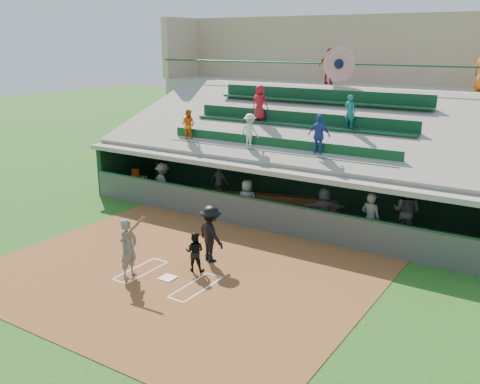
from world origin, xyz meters
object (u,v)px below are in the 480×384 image
Objects in this scene: home_plate at (168,278)px; batter_at_plate at (129,248)px; catcher at (195,252)px; white_table at (137,184)px; water_cooler at (136,173)px.

home_plate is 1.40m from batter_at_plate.
home_plate is 1.10m from catcher.
catcher reaches higher than home_plate.
home_plate is 0.56× the size of white_table.
water_cooler is (-0.02, -0.04, 0.51)m from white_table.
water_cooler reaches higher than white_table.
home_plate is at bearing 26.15° from batter_at_plate.
home_plate is at bearing -41.53° from water_cooler.
catcher reaches higher than water_cooler.
batter_at_plate is 1.64× the size of catcher.
water_cooler is (-7.10, 6.28, 0.85)m from home_plate.
home_plate is at bearing 47.74° from catcher.
home_plate is 0.36× the size of catcher.
water_cooler is (-7.42, 5.41, 0.27)m from catcher.
home_plate is 1.22× the size of water_cooler.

